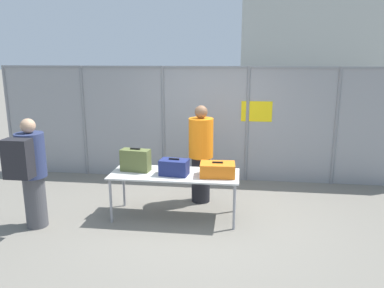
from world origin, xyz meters
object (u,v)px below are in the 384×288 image
inspection_table (175,176)px  traveler_hooded (30,170)px  suitcase_navy (174,167)px  utility_trailer (287,134)px  suitcase_olive (136,160)px  suitcase_orange (217,170)px  security_worker_near (201,153)px

inspection_table → traveler_hooded: bearing=-162.1°
traveler_hooded → suitcase_navy: bearing=20.0°
suitcase_navy → utility_trailer: size_ratio=0.13×
suitcase_olive → suitcase_orange: (1.29, -0.10, -0.07)m
suitcase_olive → traveler_hooded: 1.53m
suitcase_navy → utility_trailer: (2.23, 4.65, -0.40)m
utility_trailer → suitcase_olive: bearing=-122.4°
traveler_hooded → suitcase_orange: bearing=16.7°
suitcase_olive → traveler_hooded: bearing=-152.9°
traveler_hooded → utility_trailer: traveler_hooded is taller
inspection_table → utility_trailer: size_ratio=0.59×
inspection_table → traveler_hooded: traveler_hooded is taller
suitcase_navy → traveler_hooded: 2.08m
utility_trailer → suitcase_orange: bearing=-108.8°
suitcase_olive → security_worker_near: (0.96, 0.66, -0.02)m
traveler_hooded → inspection_table: bearing=22.0°
traveler_hooded → suitcase_olive: bearing=31.2°
inspection_table → traveler_hooded: 2.11m
suitcase_olive → suitcase_navy: size_ratio=1.05×
suitcase_orange → security_worker_near: 0.83m
traveler_hooded → security_worker_near: (2.32, 1.35, -0.03)m
inspection_table → suitcase_olive: 0.67m
inspection_table → utility_trailer: utility_trailer is taller
suitcase_olive → suitcase_orange: bearing=-4.6°
security_worker_near → utility_trailer: security_worker_near is taller
traveler_hooded → security_worker_near: 2.69m
traveler_hooded → utility_trailer: 6.73m
suitcase_olive → traveler_hooded: traveler_hooded is taller
suitcase_navy → security_worker_near: (0.33, 0.78, 0.03)m
traveler_hooded → security_worker_near: bearing=34.3°
suitcase_orange → security_worker_near: bearing=113.5°
suitcase_navy → suitcase_orange: 0.66m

